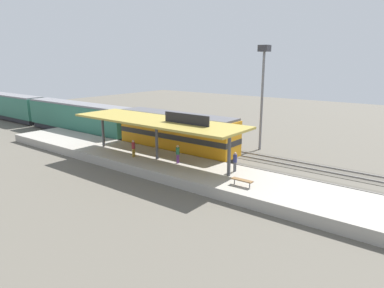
{
  "coord_description": "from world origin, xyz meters",
  "views": [
    {
      "loc": [
        -27.42,
        -21.83,
        10.08
      ],
      "look_at": [
        -1.38,
        -1.73,
        2.0
      ],
      "focal_mm": 31.94,
      "sensor_mm": 36.0,
      "label": 1
    }
  ],
  "objects_px": {
    "light_mast": "(263,76)",
    "person_waiting": "(133,148)",
    "platform_bench": "(242,180)",
    "person_walking": "(178,153)",
    "locomotive": "(176,134)",
    "passenger_carriage_rear": "(7,106)",
    "passenger_carriage_front": "(78,118)",
    "person_boarding": "(235,161)"
  },
  "relations": [
    {
      "from": "person_boarding",
      "to": "passenger_carriage_front",
      "type": "bearing_deg",
      "value": 82.96
    },
    {
      "from": "passenger_carriage_rear",
      "to": "person_walking",
      "type": "xyz_separation_m",
      "value": [
        -4.45,
        -42.73,
        -0.46
      ]
    },
    {
      "from": "light_mast",
      "to": "person_walking",
      "type": "distance_m",
      "value": 14.05
    },
    {
      "from": "locomotive",
      "to": "person_boarding",
      "type": "height_order",
      "value": "locomotive"
    },
    {
      "from": "passenger_carriage_front",
      "to": "person_walking",
      "type": "relative_size",
      "value": 11.7
    },
    {
      "from": "platform_bench",
      "to": "person_walking",
      "type": "bearing_deg",
      "value": 78.44
    },
    {
      "from": "passenger_carriage_rear",
      "to": "person_walking",
      "type": "bearing_deg",
      "value": -95.94
    },
    {
      "from": "platform_bench",
      "to": "light_mast",
      "type": "bearing_deg",
      "value": 21.56
    },
    {
      "from": "person_boarding",
      "to": "locomotive",
      "type": "bearing_deg",
      "value": 70.1
    },
    {
      "from": "passenger_carriage_rear",
      "to": "light_mast",
      "type": "height_order",
      "value": "light_mast"
    },
    {
      "from": "platform_bench",
      "to": "locomotive",
      "type": "height_order",
      "value": "locomotive"
    },
    {
      "from": "passenger_carriage_front",
      "to": "person_boarding",
      "type": "xyz_separation_m",
      "value": [
        -3.38,
        -27.32,
        -0.46
      ]
    },
    {
      "from": "passenger_carriage_front",
      "to": "person_boarding",
      "type": "bearing_deg",
      "value": -97.04
    },
    {
      "from": "light_mast",
      "to": "person_waiting",
      "type": "distance_m",
      "value": 16.35
    },
    {
      "from": "platform_bench",
      "to": "passenger_carriage_front",
      "type": "xyz_separation_m",
      "value": [
        6.0,
        29.51,
        0.97
      ]
    },
    {
      "from": "light_mast",
      "to": "person_waiting",
      "type": "xyz_separation_m",
      "value": [
        -13.33,
        6.84,
        -6.54
      ]
    },
    {
      "from": "passenger_carriage_rear",
      "to": "light_mast",
      "type": "distance_m",
      "value": 45.93
    },
    {
      "from": "light_mast",
      "to": "platform_bench",
      "type": "bearing_deg",
      "value": -158.44
    },
    {
      "from": "passenger_carriage_front",
      "to": "light_mast",
      "type": "relative_size",
      "value": 1.71
    },
    {
      "from": "light_mast",
      "to": "person_boarding",
      "type": "height_order",
      "value": "light_mast"
    },
    {
      "from": "locomotive",
      "to": "light_mast",
      "type": "xyz_separation_m",
      "value": [
        7.8,
        -6.06,
        5.99
      ]
    },
    {
      "from": "platform_bench",
      "to": "passenger_carriage_rear",
      "type": "xyz_separation_m",
      "value": [
        6.0,
        50.31,
        0.97
      ]
    },
    {
      "from": "platform_bench",
      "to": "locomotive",
      "type": "xyz_separation_m",
      "value": [
        6.0,
        11.51,
        1.07
      ]
    },
    {
      "from": "platform_bench",
      "to": "person_walking",
      "type": "xyz_separation_m",
      "value": [
        1.55,
        7.58,
        0.51
      ]
    },
    {
      "from": "passenger_carriage_rear",
      "to": "person_waiting",
      "type": "bearing_deg",
      "value": -98.27
    },
    {
      "from": "locomotive",
      "to": "person_boarding",
      "type": "xyz_separation_m",
      "value": [
        -3.38,
        -9.32,
        -0.56
      ]
    },
    {
      "from": "passenger_carriage_rear",
      "to": "person_boarding",
      "type": "bearing_deg",
      "value": -94.01
    },
    {
      "from": "person_walking",
      "to": "platform_bench",
      "type": "bearing_deg",
      "value": -101.56
    },
    {
      "from": "platform_bench",
      "to": "passenger_carriage_front",
      "type": "bearing_deg",
      "value": 78.51
    },
    {
      "from": "light_mast",
      "to": "person_waiting",
      "type": "relative_size",
      "value": 6.84
    },
    {
      "from": "passenger_carriage_front",
      "to": "person_waiting",
      "type": "bearing_deg",
      "value": -107.8
    },
    {
      "from": "person_waiting",
      "to": "person_boarding",
      "type": "relative_size",
      "value": 1.0
    },
    {
      "from": "platform_bench",
      "to": "passenger_carriage_rear",
      "type": "height_order",
      "value": "passenger_carriage_rear"
    },
    {
      "from": "passenger_carriage_rear",
      "to": "person_waiting",
      "type": "xyz_separation_m",
      "value": [
        -5.53,
        -38.02,
        -0.46
      ]
    },
    {
      "from": "passenger_carriage_front",
      "to": "person_waiting",
      "type": "distance_m",
      "value": 18.09
    },
    {
      "from": "locomotive",
      "to": "passenger_carriage_front",
      "type": "bearing_deg",
      "value": 90.0
    },
    {
      "from": "platform_bench",
      "to": "light_mast",
      "type": "distance_m",
      "value": 16.43
    },
    {
      "from": "person_waiting",
      "to": "passenger_carriage_front",
      "type": "bearing_deg",
      "value": 72.2
    },
    {
      "from": "locomotive",
      "to": "passenger_carriage_front",
      "type": "distance_m",
      "value": 18.0
    },
    {
      "from": "person_waiting",
      "to": "person_walking",
      "type": "relative_size",
      "value": 1.0
    },
    {
      "from": "passenger_carriage_rear",
      "to": "person_waiting",
      "type": "height_order",
      "value": "passenger_carriage_rear"
    },
    {
      "from": "platform_bench",
      "to": "passenger_carriage_rear",
      "type": "bearing_deg",
      "value": 83.2
    }
  ]
}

